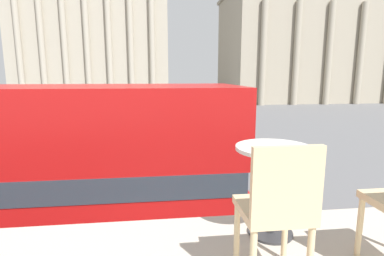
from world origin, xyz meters
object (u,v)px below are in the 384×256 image
at_px(traffic_light_near, 69,121).
at_px(pedestrian_red, 166,119).
at_px(plaza_building_left, 94,39).
at_px(pedestrian_white, 23,134).
at_px(cafe_chair_0, 277,207).
at_px(pedestrian_grey, 108,109).
at_px(pedestrian_black, 230,106).
at_px(cafe_dining_table, 273,171).
at_px(traffic_light_mid, 148,106).
at_px(plaza_building_right, 316,48).

relative_size(traffic_light_near, pedestrian_red, 2.14).
height_order(plaza_building_left, pedestrian_white, plaza_building_left).
relative_size(cafe_chair_0, pedestrian_red, 0.54).
bearing_deg(pedestrian_grey, traffic_light_near, -33.93).
bearing_deg(pedestrian_black, pedestrian_red, 15.95).
distance_m(traffic_light_near, pedestrian_black, 21.37).
bearing_deg(pedestrian_white, cafe_dining_table, -21.10).
bearing_deg(traffic_light_mid, plaza_building_right, 47.49).
height_order(cafe_chair_0, traffic_light_near, cafe_chair_0).
relative_size(plaza_building_left, pedestrian_red, 15.00).
distance_m(cafe_chair_0, plaza_building_right, 55.58).
bearing_deg(plaza_building_right, cafe_dining_table, -118.98).
bearing_deg(pedestrian_red, pedestrian_grey, 147.39).
bearing_deg(traffic_light_near, plaza_building_left, 99.08).
relative_size(pedestrian_grey, pedestrian_red, 1.07).
height_order(cafe_chair_0, plaza_building_right, plaza_building_right).
xyz_separation_m(cafe_chair_0, plaza_building_left, (-11.09, 52.99, 6.70)).
distance_m(plaza_building_left, pedestrian_white, 38.22).
bearing_deg(pedestrian_black, cafe_dining_table, 43.30).
height_order(pedestrian_white, pedestrian_black, pedestrian_white).
bearing_deg(pedestrian_white, pedestrian_black, 82.13).
distance_m(cafe_dining_table, pedestrian_black, 30.17).
height_order(cafe_chair_0, pedestrian_red, cafe_chair_0).
bearing_deg(traffic_light_near, pedestrian_white, 132.57).
bearing_deg(pedestrian_red, pedestrian_black, 68.25).
bearing_deg(plaza_building_right, cafe_chair_0, -118.88).
xyz_separation_m(cafe_dining_table, traffic_light_near, (-4.75, 11.43, -1.26)).
bearing_deg(plaza_building_left, plaza_building_right, -6.84).
height_order(traffic_light_mid, pedestrian_grey, traffic_light_mid).
xyz_separation_m(plaza_building_right, traffic_light_mid, (-27.95, -30.50, -6.45)).
bearing_deg(plaza_building_right, pedestrian_white, -137.12).
height_order(cafe_dining_table, traffic_light_near, cafe_dining_table).
relative_size(cafe_chair_0, traffic_light_mid, 0.25).
bearing_deg(traffic_light_mid, pedestrian_black, 54.63).
xyz_separation_m(cafe_chair_0, plaza_building_right, (26.72, 48.46, 5.21)).
xyz_separation_m(traffic_light_near, pedestrian_red, (4.56, 9.48, -1.40)).
bearing_deg(plaza_building_left, cafe_chair_0, -78.18).
height_order(traffic_light_mid, pedestrian_white, traffic_light_mid).
bearing_deg(cafe_chair_0, traffic_light_near, 107.16).
relative_size(plaza_building_left, pedestrian_white, 13.98).
height_order(plaza_building_right, pedestrian_grey, plaza_building_right).
bearing_deg(pedestrian_black, traffic_light_mid, 21.36).
distance_m(pedestrian_grey, pedestrian_red, 8.83).
height_order(plaza_building_right, pedestrian_white, plaza_building_right).
relative_size(cafe_dining_table, pedestrian_black, 0.42).
bearing_deg(pedestrian_red, cafe_dining_table, -70.44).
bearing_deg(pedestrian_grey, pedestrian_white, -49.63).
height_order(cafe_chair_0, pedestrian_black, cafe_chair_0).
xyz_separation_m(pedestrian_grey, pedestrian_red, (5.48, -6.93, -0.07)).
height_order(plaza_building_right, pedestrian_red, plaza_building_right).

